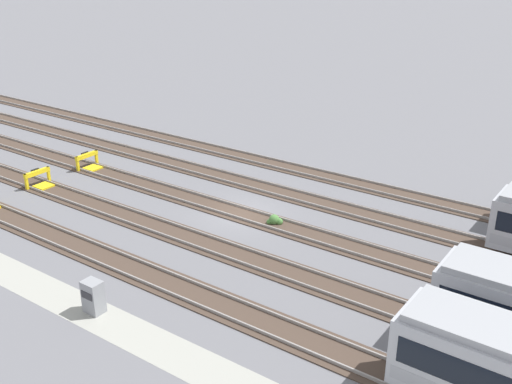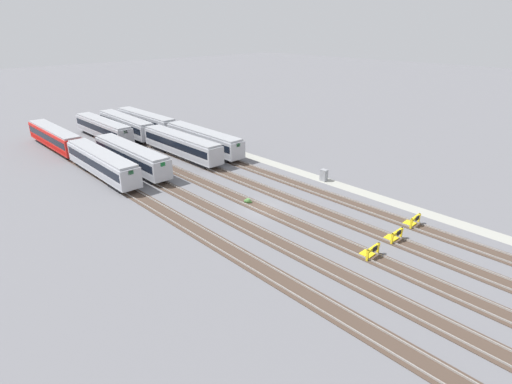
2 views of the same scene
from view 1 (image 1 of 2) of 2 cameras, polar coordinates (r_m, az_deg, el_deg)
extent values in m
plane|color=slate|center=(37.54, -1.42, -2.14)|extent=(400.00, 400.00, 0.00)
cube|color=#9E9E93|center=(29.64, -16.36, -10.54)|extent=(54.00, 2.00, 0.01)
cube|color=#47382D|center=(31.75, -10.90, -7.51)|extent=(90.00, 2.23, 0.06)
cube|color=gray|center=(32.12, -10.00, -6.84)|extent=(90.00, 0.07, 0.15)
cube|color=gray|center=(31.28, -11.85, -7.87)|extent=(90.00, 0.07, 0.15)
cube|color=#47382D|center=(34.48, -5.75, -4.60)|extent=(90.00, 2.23, 0.06)
cube|color=gray|center=(34.92, -4.99, -4.00)|extent=(90.00, 0.07, 0.15)
cube|color=gray|center=(33.96, -6.54, -4.89)|extent=(90.00, 0.07, 0.15)
cube|color=#47382D|center=(37.52, -1.42, -2.10)|extent=(90.00, 2.24, 0.06)
cube|color=gray|center=(38.00, -0.78, -1.59)|extent=(90.00, 0.07, 0.15)
cube|color=gray|center=(36.96, -2.09, -2.34)|extent=(90.00, 0.07, 0.15)
cube|color=#47382D|center=(40.80, 2.22, 0.02)|extent=(90.00, 2.23, 0.06)
cube|color=gray|center=(41.32, 2.76, 0.47)|extent=(90.00, 0.07, 0.15)
cube|color=gray|center=(40.21, 1.66, -0.17)|extent=(90.00, 0.07, 0.15)
cube|color=#47382D|center=(44.27, 5.30, 1.81)|extent=(90.00, 2.23, 0.06)
cube|color=gray|center=(44.82, 5.77, 2.20)|extent=(90.00, 0.07, 0.15)
cube|color=gray|center=(43.65, 4.83, 1.66)|extent=(90.00, 0.07, 0.15)
cube|color=#1E843D|center=(26.95, 17.45, -6.70)|extent=(0.08, 0.70, 0.56)
cube|color=#1E843D|center=(23.52, 14.12, -10.94)|extent=(0.09, 0.70, 0.56)
cube|color=#1E843D|center=(34.77, 22.16, -0.54)|extent=(0.08, 0.70, 0.56)
cube|color=yellow|center=(44.78, -19.15, 1.59)|extent=(0.18, 0.18, 1.15)
cube|color=yellow|center=(43.86, -21.02, 0.88)|extent=(0.18, 0.18, 1.15)
cube|color=yellow|center=(44.17, -20.15, 1.75)|extent=(0.25, 2.00, 0.30)
cube|color=yellow|center=(44.06, -19.58, 0.50)|extent=(1.11, 1.09, 0.18)
cube|color=black|center=(44.31, -20.29, 1.80)|extent=(0.12, 0.60, 0.44)
cube|color=yellow|center=(47.25, -14.96, 3.19)|extent=(0.18, 0.18, 1.15)
cube|color=yellow|center=(46.19, -16.63, 2.55)|extent=(0.18, 0.18, 1.15)
cube|color=yellow|center=(46.58, -15.84, 3.36)|extent=(0.25, 2.00, 0.30)
cube|color=yellow|center=(46.47, -15.28, 2.19)|extent=(1.11, 1.09, 0.18)
cube|color=black|center=(46.71, -15.98, 3.40)|extent=(0.12, 0.60, 0.44)
cube|color=gray|center=(28.79, -15.24, -9.60)|extent=(0.90, 0.70, 1.60)
cube|color=#333338|center=(28.48, -15.84, -9.49)|extent=(0.70, 0.04, 0.36)
sphere|color=#4C7F3D|center=(36.20, 1.74, -2.65)|extent=(0.64, 0.64, 0.64)
sphere|color=#4C7F3D|center=(36.18, 2.24, -2.84)|extent=(0.44, 0.44, 0.44)
sphere|color=#4C7F3D|center=(36.23, 1.29, -2.86)|extent=(0.36, 0.36, 0.36)
camera|label=2|loc=(75.81, -7.04, 25.67)|focal=28.00mm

